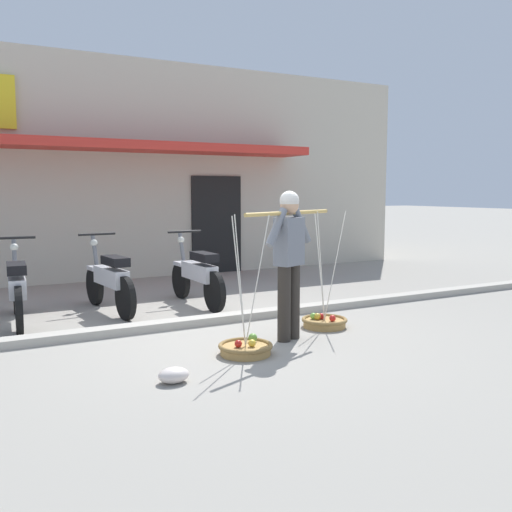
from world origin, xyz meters
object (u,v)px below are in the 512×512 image
motorcycle_end_of_row (198,275)px  fruit_basket_left_side (324,321)px  fruit_vendor (289,255)px  motorcycle_second_in_row (17,289)px  plastic_litter_bag (174,375)px  motorcycle_third_in_row (110,280)px  fruit_basket_right_side (246,347)px

motorcycle_end_of_row → fruit_basket_left_side: bearing=-67.5°
fruit_basket_left_side → fruit_vendor: bearing=-157.0°
motorcycle_second_in_row → plastic_litter_bag: 3.26m
motorcycle_third_in_row → plastic_litter_bag: motorcycle_third_in_row is taller
fruit_vendor → motorcycle_third_in_row: fruit_vendor is taller
motorcycle_third_in_row → motorcycle_end_of_row: same height
motorcycle_second_in_row → motorcycle_end_of_row: size_ratio=1.00×
fruit_basket_left_side → plastic_litter_bag: bearing=-155.7°
motorcycle_third_in_row → motorcycle_end_of_row: (1.27, -0.12, 0.00)m
fruit_vendor → fruit_basket_right_side: 1.18m
motorcycle_second_in_row → motorcycle_third_in_row: bearing=7.0°
motorcycle_second_in_row → motorcycle_end_of_row: (2.49, 0.03, 0.00)m
fruit_basket_left_side → fruit_basket_right_side: same height
fruit_vendor → motorcycle_third_in_row: (-1.41, 2.47, -0.52)m
fruit_basket_right_side → motorcycle_second_in_row: fruit_basket_right_side is taller
motorcycle_end_of_row → plastic_litter_bag: size_ratio=6.50×
fruit_basket_left_side → motorcycle_end_of_row: 2.24m
fruit_vendor → fruit_basket_left_side: 1.19m
motorcycle_end_of_row → fruit_vendor: bearing=-86.7°
fruit_vendor → motorcycle_end_of_row: size_ratio=0.93×
fruit_vendor → motorcycle_end_of_row: 2.41m
motorcycle_third_in_row → plastic_litter_bag: bearing=-94.8°
fruit_vendor → fruit_basket_right_side: size_ratio=1.17×
fruit_basket_left_side → motorcycle_third_in_row: bearing=134.3°
motorcycle_end_of_row → motorcycle_second_in_row: bearing=-179.4°
motorcycle_second_in_row → motorcycle_third_in_row: size_ratio=1.00×
fruit_vendor → motorcycle_end_of_row: bearing=93.3°
motorcycle_third_in_row → motorcycle_end_of_row: size_ratio=1.00×
fruit_basket_left_side → motorcycle_third_in_row: 3.05m
plastic_litter_bag → motorcycle_second_in_row: bearing=107.0°
motorcycle_second_in_row → plastic_litter_bag: size_ratio=6.50×
motorcycle_end_of_row → plastic_litter_bag: motorcycle_end_of_row is taller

